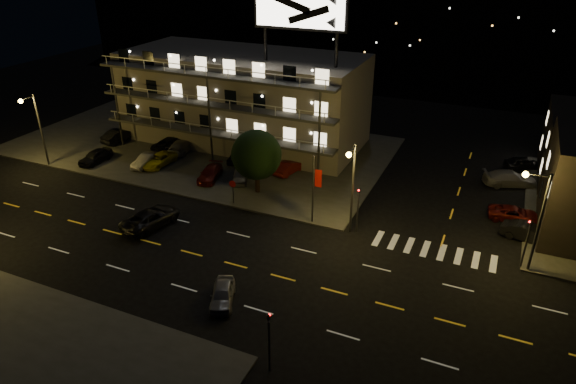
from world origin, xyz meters
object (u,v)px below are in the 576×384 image
at_px(tree, 256,156).
at_px(lot_car_2, 158,160).
at_px(side_car_0, 528,233).
at_px(lot_car_7, 181,146).
at_px(lot_car_4, 240,176).
at_px(road_car_east, 223,294).
at_px(road_car_west, 151,218).

relative_size(tree, lot_car_2, 1.39).
relative_size(lot_car_2, side_car_0, 1.05).
relative_size(lot_car_2, lot_car_7, 0.94).
bearing_deg(side_car_0, lot_car_4, 100.01).
xyz_separation_m(tree, lot_car_4, (-2.62, 1.39, -3.12)).
relative_size(tree, road_car_east, 1.68).
bearing_deg(road_car_east, lot_car_7, 106.86).
bearing_deg(side_car_0, road_car_east, 142.25).
xyz_separation_m(lot_car_2, road_car_east, (18.13, -17.17, -0.14)).
height_order(lot_car_2, road_car_east, lot_car_2).
height_order(lot_car_2, side_car_0, side_car_0).
xyz_separation_m(side_car_0, road_car_west, (-29.93, -10.70, 0.06)).
relative_size(lot_car_4, road_car_west, 0.65).
relative_size(tree, side_car_0, 1.47).
bearing_deg(lot_car_2, lot_car_7, 92.97).
relative_size(lot_car_2, road_car_west, 0.82).
height_order(tree, lot_car_2, tree).
bearing_deg(lot_car_7, road_car_west, 105.08).
distance_m(tree, lot_car_2, 13.16).
xyz_separation_m(tree, road_car_west, (-5.51, -9.40, -3.12)).
height_order(tree, road_car_west, tree).
bearing_deg(lot_car_4, side_car_0, -24.89).
xyz_separation_m(lot_car_7, road_car_east, (18.10, -21.47, -0.21)).
height_order(lot_car_4, side_car_0, side_car_0).
height_order(tree, lot_car_7, tree).
relative_size(side_car_0, road_car_east, 1.14).
xyz_separation_m(road_car_east, road_car_west, (-10.93, 6.43, 0.12)).
relative_size(lot_car_2, lot_car_4, 1.26).
bearing_deg(lot_car_7, lot_car_4, 146.70).
xyz_separation_m(tree, lot_car_7, (-12.68, 5.64, -3.04)).
distance_m(lot_car_7, road_car_west, 16.67).
distance_m(lot_car_4, side_car_0, 27.05).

